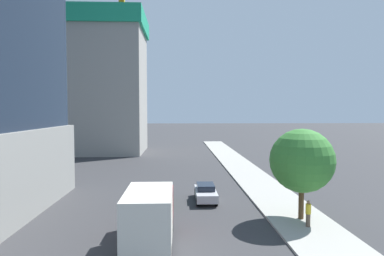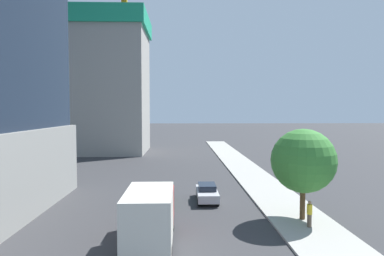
{
  "view_description": "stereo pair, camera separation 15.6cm",
  "coord_description": "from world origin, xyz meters",
  "px_view_note": "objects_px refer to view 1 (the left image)",
  "views": [
    {
      "loc": [
        -0.62,
        0.26,
        7.61
      ],
      "look_at": [
        0.04,
        15.77,
        6.8
      ],
      "focal_mm": 30.69,
      "sensor_mm": 36.0,
      "label": 1
    },
    {
      "loc": [
        -0.47,
        0.26,
        7.61
      ],
      "look_at": [
        0.04,
        15.77,
        6.8
      ],
      "focal_mm": 30.69,
      "sensor_mm": 36.0,
      "label": 2
    }
  ],
  "objects_px": {
    "car_silver": "(206,192)",
    "street_tree": "(302,161)",
    "car_green": "(159,196)",
    "pedestrian_yellow_shirt": "(308,213)",
    "box_truck": "(150,215)",
    "construction_building": "(101,77)"
  },
  "relations": [
    {
      "from": "construction_building",
      "to": "pedestrian_yellow_shirt",
      "type": "height_order",
      "value": "construction_building"
    },
    {
      "from": "car_green",
      "to": "pedestrian_yellow_shirt",
      "type": "xyz_separation_m",
      "value": [
        9.94,
        -5.92,
        0.29
      ]
    },
    {
      "from": "construction_building",
      "to": "car_silver",
      "type": "relative_size",
      "value": 7.86
    },
    {
      "from": "street_tree",
      "to": "car_green",
      "type": "distance_m",
      "value": 11.5
    },
    {
      "from": "street_tree",
      "to": "car_silver",
      "type": "bearing_deg",
      "value": 139.6
    },
    {
      "from": "car_green",
      "to": "pedestrian_yellow_shirt",
      "type": "distance_m",
      "value": 11.57
    },
    {
      "from": "construction_building",
      "to": "pedestrian_yellow_shirt",
      "type": "distance_m",
      "value": 48.08
    },
    {
      "from": "car_silver",
      "to": "pedestrian_yellow_shirt",
      "type": "distance_m",
      "value": 9.15
    },
    {
      "from": "construction_building",
      "to": "box_truck",
      "type": "relative_size",
      "value": 4.93
    },
    {
      "from": "car_silver",
      "to": "box_truck",
      "type": "relative_size",
      "value": 0.63
    },
    {
      "from": "street_tree",
      "to": "box_truck",
      "type": "height_order",
      "value": "street_tree"
    },
    {
      "from": "car_green",
      "to": "pedestrian_yellow_shirt",
      "type": "relative_size",
      "value": 2.48
    },
    {
      "from": "street_tree",
      "to": "car_silver",
      "type": "xyz_separation_m",
      "value": [
        -6.19,
        5.27,
        -3.47
      ]
    },
    {
      "from": "car_silver",
      "to": "street_tree",
      "type": "bearing_deg",
      "value": -40.4
    },
    {
      "from": "construction_building",
      "to": "car_green",
      "type": "height_order",
      "value": "construction_building"
    },
    {
      "from": "car_silver",
      "to": "pedestrian_yellow_shirt",
      "type": "height_order",
      "value": "pedestrian_yellow_shirt"
    },
    {
      "from": "box_truck",
      "to": "construction_building",
      "type": "bearing_deg",
      "value": 106.31
    },
    {
      "from": "car_silver",
      "to": "box_truck",
      "type": "distance_m",
      "value": 10.19
    },
    {
      "from": "car_green",
      "to": "pedestrian_yellow_shirt",
      "type": "bearing_deg",
      "value": -30.78
    },
    {
      "from": "car_green",
      "to": "construction_building",
      "type": "bearing_deg",
      "value": 109.99
    },
    {
      "from": "car_silver",
      "to": "car_green",
      "type": "distance_m",
      "value": 3.99
    },
    {
      "from": "pedestrian_yellow_shirt",
      "to": "car_green",
      "type": "bearing_deg",
      "value": 149.22
    }
  ]
}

